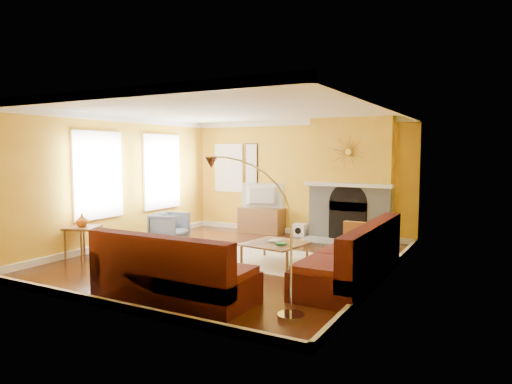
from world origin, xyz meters
The scene contains 27 objects.
floor centered at (0.00, 0.00, -0.01)m, with size 5.50×6.00×0.02m, color #4F2510.
ceiling centered at (0.00, 0.00, 2.71)m, with size 5.50×6.00×0.02m, color white.
wall_back centered at (0.00, 3.01, 1.35)m, with size 5.50×0.02×2.70m, color gold.
wall_front centered at (0.00, -3.01, 1.35)m, with size 5.50×0.02×2.70m, color gold.
wall_left centered at (-2.76, 0.00, 1.35)m, with size 0.02×6.00×2.70m, color gold.
wall_right centered at (2.76, 0.00, 1.35)m, with size 0.02×6.00×2.70m, color gold.
baseboard centered at (0.00, 0.00, 0.06)m, with size 5.50×6.00×0.12m, color white, non-canonical shape.
crown_molding centered at (0.00, 0.00, 2.64)m, with size 5.50×6.00×0.12m, color white, non-canonical shape.
window_left_near centered at (-2.72, 1.30, 1.50)m, with size 0.06×1.22×1.72m, color white.
window_left_far centered at (-2.72, -0.60, 1.50)m, with size 0.06×1.22×1.72m, color white.
window_back centered at (-1.90, 2.96, 1.55)m, with size 0.82×0.06×1.22m, color white.
wall_art centered at (-1.25, 2.97, 1.60)m, with size 0.34×0.04×1.14m, color white.
fireplace centered at (1.35, 2.80, 1.35)m, with size 1.80×0.40×2.70m, color #9E9C96, non-canonical shape.
mantel centered at (1.35, 2.56, 1.25)m, with size 1.92×0.22×0.08m, color white.
hearth centered at (1.35, 2.25, 0.03)m, with size 1.80×0.70×0.06m, color #9E9C96.
sunburst centered at (1.35, 2.57, 1.95)m, with size 0.70×0.04×0.70m, color olive, non-canonical shape.
rug centered at (0.71, 0.28, 0.01)m, with size 2.40×1.80×0.02m, color beige.
sectional_sofa centered at (1.07, -0.80, 0.45)m, with size 3.36×3.79×0.90m, color #461617, non-canonical shape.
coffee_table centered at (0.82, 0.10, 0.19)m, with size 0.95×0.95×0.38m, color white, non-canonical shape.
media_console centered at (-0.85, 2.77, 0.30)m, with size 1.09×0.49×0.60m, color brown.
tv centered at (-0.85, 2.77, 0.90)m, with size 1.03×0.14×0.59m, color black.
subwoofer centered at (0.17, 2.77, 0.14)m, with size 0.29×0.29×0.29m, color white.
armchair centered at (-2.08, 0.79, 0.32)m, with size 0.68×0.70×0.63m, color slate.
side_table centered at (-2.45, -1.24, 0.30)m, with size 0.54×0.54×0.59m, color brown, non-canonical shape.
vase centered at (-2.45, -1.24, 0.71)m, with size 0.23×0.23×0.24m, color orange.
book centered at (0.68, 0.20, 0.39)m, with size 0.18×0.24×0.02m, color white.
arc_lamp centered at (1.65, -2.19, 0.94)m, with size 1.22×0.36×1.88m, color silver, non-canonical shape.
Camera 1 is at (4.30, -6.95, 1.95)m, focal length 32.00 mm.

